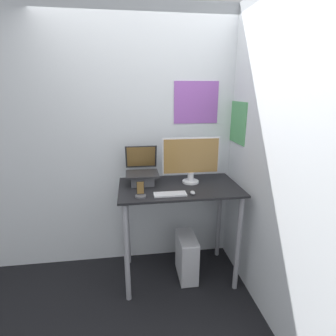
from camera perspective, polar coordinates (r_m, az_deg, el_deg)
ground_plane at (r=2.69m, az=3.56°, el=-26.24°), size 12.00×12.00×0.00m
wall_back at (r=2.74m, az=1.02°, el=5.54°), size 6.00×0.06×2.60m
wall_side_right at (r=2.26m, az=20.31°, el=2.12°), size 0.06×6.00×2.60m
desk at (r=2.51m, az=2.41°, el=-7.88°), size 1.11×0.64×0.97m
laptop at (r=2.49m, az=-5.65°, el=-1.42°), size 0.30×0.34×0.34m
monitor at (r=2.47m, az=5.02°, el=1.77°), size 0.54×0.16×0.44m
keyboard at (r=2.24m, az=0.47°, el=-5.69°), size 0.28×0.10×0.02m
mouse at (r=2.26m, az=5.39°, el=-5.37°), size 0.04×0.07×0.03m
cell_phone at (r=2.20m, az=-5.99°, el=-5.47°), size 0.09×0.09×0.14m
computer_tower at (r=2.78m, az=4.10°, el=-18.65°), size 0.17×0.37×0.45m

